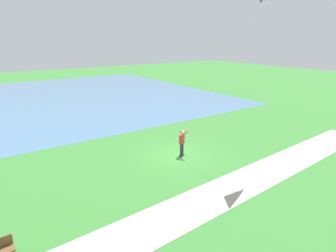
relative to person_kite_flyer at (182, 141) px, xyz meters
name	(u,v)px	position (x,y,z in m)	size (l,w,h in m)	color
ground_plane	(179,155)	(0.16, 0.12, -1.05)	(120.00, 120.00, 0.00)	#33702D
lake_water	(36,100)	(24.37, 4.12, -1.04)	(36.00, 44.00, 0.01)	#476B8E
walkway_path	(211,198)	(-5.00, 2.12, -1.04)	(2.40, 32.00, 0.02)	#ADA393
person_kite_flyer	(182,141)	(0.00, 0.00, 0.00)	(0.63, 0.51, 1.83)	#232328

